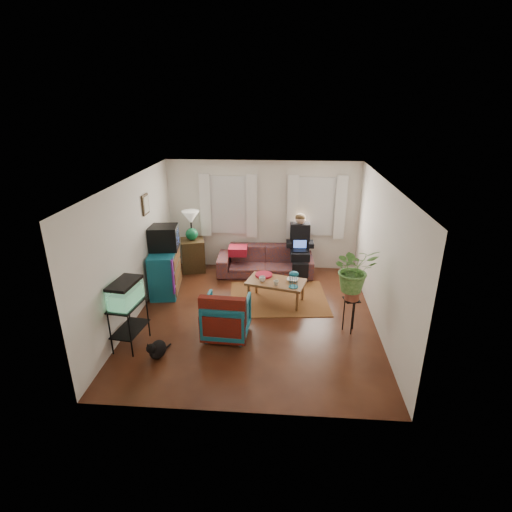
# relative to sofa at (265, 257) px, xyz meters

# --- Properties ---
(floor) EXTENTS (4.50, 5.00, 0.01)m
(floor) POSITION_rel_sofa_xyz_m (-0.09, -2.05, -0.43)
(floor) COLOR #4F2B14
(floor) RESTS_ON ground
(ceiling) EXTENTS (4.50, 5.00, 0.01)m
(ceiling) POSITION_rel_sofa_xyz_m (-0.09, -2.05, 2.17)
(ceiling) COLOR white
(ceiling) RESTS_ON wall_back
(wall_back) EXTENTS (4.50, 0.01, 2.60)m
(wall_back) POSITION_rel_sofa_xyz_m (-0.09, 0.45, 0.87)
(wall_back) COLOR silver
(wall_back) RESTS_ON floor
(wall_front) EXTENTS (4.50, 0.01, 2.60)m
(wall_front) POSITION_rel_sofa_xyz_m (-0.09, -4.55, 0.87)
(wall_front) COLOR silver
(wall_front) RESTS_ON floor
(wall_left) EXTENTS (0.01, 5.00, 2.60)m
(wall_left) POSITION_rel_sofa_xyz_m (-2.34, -2.05, 0.87)
(wall_left) COLOR silver
(wall_left) RESTS_ON floor
(wall_right) EXTENTS (0.01, 5.00, 2.60)m
(wall_right) POSITION_rel_sofa_xyz_m (2.16, -2.05, 0.87)
(wall_right) COLOR silver
(wall_right) RESTS_ON floor
(window_left) EXTENTS (1.08, 0.04, 1.38)m
(window_left) POSITION_rel_sofa_xyz_m (-0.89, 0.43, 1.12)
(window_left) COLOR white
(window_left) RESTS_ON wall_back
(window_right) EXTENTS (1.08, 0.04, 1.38)m
(window_right) POSITION_rel_sofa_xyz_m (1.16, 0.43, 1.12)
(window_right) COLOR white
(window_right) RESTS_ON wall_back
(curtains_left) EXTENTS (1.36, 0.06, 1.50)m
(curtains_left) POSITION_rel_sofa_xyz_m (-0.89, 0.35, 1.12)
(curtains_left) COLOR white
(curtains_left) RESTS_ON wall_back
(curtains_right) EXTENTS (1.36, 0.06, 1.50)m
(curtains_right) POSITION_rel_sofa_xyz_m (1.16, 0.35, 1.12)
(curtains_right) COLOR white
(curtains_right) RESTS_ON wall_back
(picture_frame) EXTENTS (0.04, 0.32, 0.40)m
(picture_frame) POSITION_rel_sofa_xyz_m (-2.31, -1.20, 1.52)
(picture_frame) COLOR #3D2616
(picture_frame) RESTS_ON wall_left
(area_rug) EXTENTS (2.15, 1.80, 0.01)m
(area_rug) POSITION_rel_sofa_xyz_m (0.35, -1.25, -0.43)
(area_rug) COLOR maroon
(area_rug) RESTS_ON floor
(sofa) EXTENTS (2.26, 0.97, 0.87)m
(sofa) POSITION_rel_sofa_xyz_m (0.00, 0.00, 0.00)
(sofa) COLOR brown
(sofa) RESTS_ON floor
(seated_person) EXTENTS (0.58, 0.71, 1.32)m
(seated_person) POSITION_rel_sofa_xyz_m (0.80, 0.03, 0.23)
(seated_person) COLOR black
(seated_person) RESTS_ON sofa
(side_table) EXTENTS (0.66, 0.66, 0.78)m
(side_table) POSITION_rel_sofa_xyz_m (-1.74, 0.08, -0.04)
(side_table) COLOR #3C2316
(side_table) RESTS_ON floor
(table_lamp) EXTENTS (0.50, 0.50, 0.71)m
(table_lamp) POSITION_rel_sofa_xyz_m (-1.74, 0.08, 0.68)
(table_lamp) COLOR white
(table_lamp) RESTS_ON side_table
(dresser) EXTENTS (0.66, 1.11, 0.94)m
(dresser) POSITION_rel_sofa_xyz_m (-2.08, -1.10, 0.04)
(dresser) COLOR navy
(dresser) RESTS_ON floor
(crt_tv) EXTENTS (0.64, 0.59, 0.50)m
(crt_tv) POSITION_rel_sofa_xyz_m (-2.07, -0.99, 0.76)
(crt_tv) COLOR black
(crt_tv) RESTS_ON dresser
(aquarium_stand) EXTENTS (0.48, 0.74, 0.78)m
(aquarium_stand) POSITION_rel_sofa_xyz_m (-2.09, -3.12, -0.04)
(aquarium_stand) COLOR black
(aquarium_stand) RESTS_ON floor
(aquarium) EXTENTS (0.43, 0.68, 0.41)m
(aquarium) POSITION_rel_sofa_xyz_m (-2.09, -3.12, 0.55)
(aquarium) COLOR #7FD899
(aquarium) RESTS_ON aquarium_stand
(black_cat) EXTENTS (0.37, 0.46, 0.34)m
(black_cat) POSITION_rel_sofa_xyz_m (-1.55, -3.43, -0.27)
(black_cat) COLOR black
(black_cat) RESTS_ON floor
(armchair) EXTENTS (0.80, 0.76, 0.78)m
(armchair) POSITION_rel_sofa_xyz_m (-0.53, -2.69, -0.04)
(armchair) COLOR #106465
(armchair) RESTS_ON floor
(serape_throw) EXTENTS (0.80, 0.23, 0.65)m
(serape_throw) POSITION_rel_sofa_xyz_m (-0.55, -2.99, 0.12)
(serape_throw) COLOR #9E0A0A
(serape_throw) RESTS_ON armchair
(coffee_table) EXTENTS (1.27, 0.90, 0.48)m
(coffee_table) POSITION_rel_sofa_xyz_m (0.30, -1.41, -0.20)
(coffee_table) COLOR brown
(coffee_table) RESTS_ON floor
(cup_a) EXTENTS (0.16, 0.16, 0.10)m
(cup_a) POSITION_rel_sofa_xyz_m (0.02, -1.44, 0.09)
(cup_a) COLOR white
(cup_a) RESTS_ON coffee_table
(cup_b) EXTENTS (0.13, 0.13, 0.10)m
(cup_b) POSITION_rel_sofa_xyz_m (0.30, -1.61, 0.09)
(cup_b) COLOR beige
(cup_b) RESTS_ON coffee_table
(bowl) EXTENTS (0.28, 0.28, 0.06)m
(bowl) POSITION_rel_sofa_xyz_m (0.63, -1.39, 0.07)
(bowl) COLOR white
(bowl) RESTS_ON coffee_table
(snack_tray) EXTENTS (0.43, 0.43, 0.04)m
(snack_tray) POSITION_rel_sofa_xyz_m (0.03, -1.18, 0.06)
(snack_tray) COLOR #B21414
(snack_tray) RESTS_ON coffee_table
(birdcage) EXTENTS (0.23, 0.23, 0.33)m
(birdcage) POSITION_rel_sofa_xyz_m (0.64, -1.66, 0.21)
(birdcage) COLOR #115B6B
(birdcage) RESTS_ON coffee_table
(plant_stand) EXTENTS (0.32, 0.32, 0.64)m
(plant_stand) POSITION_rel_sofa_xyz_m (1.64, -2.41, -0.11)
(plant_stand) COLOR black
(plant_stand) RESTS_ON floor
(potted_plant) EXTENTS (0.85, 0.77, 0.82)m
(potted_plant) POSITION_rel_sofa_xyz_m (1.64, -2.41, 0.65)
(potted_plant) COLOR #599947
(potted_plant) RESTS_ON plant_stand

